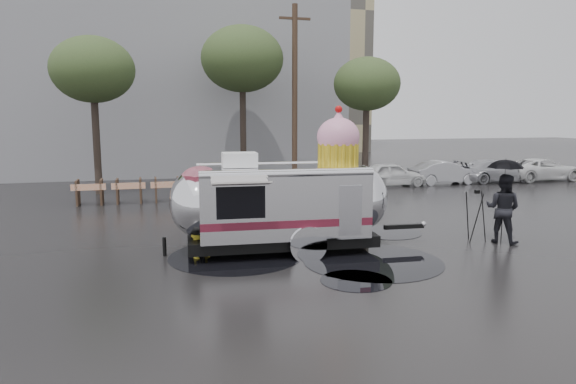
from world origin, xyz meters
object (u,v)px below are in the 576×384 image
object	(u,v)px
airstream_trailer	(284,199)
tripod	(476,211)
person_left	(201,222)
person_right	(503,209)

from	to	relation	value
airstream_trailer	tripod	size ratio (longest dim) A/B	4.86
person_left	tripod	size ratio (longest dim) A/B	1.22
person_left	person_right	distance (m)	8.25
person_left	tripod	distance (m)	7.62
airstream_trailer	person_right	bearing A→B (deg)	-3.99
person_left	tripod	bearing A→B (deg)	-33.73
airstream_trailer	tripod	world-z (taller)	airstream_trailer
person_left	airstream_trailer	bearing A→B (deg)	-27.06
person_left	person_right	xyz separation A→B (m)	(8.22, -0.58, 0.07)
person_right	person_left	bearing A→B (deg)	48.04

